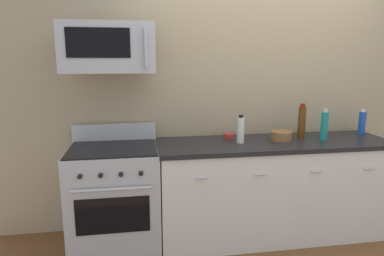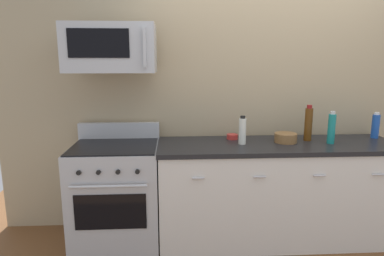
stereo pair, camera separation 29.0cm
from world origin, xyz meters
TOP-DOWN VIEW (x-y plane):
  - ground_plane at (0.00, 0.00)m, footprint 6.31×6.31m
  - back_wall at (0.00, 0.41)m, footprint 5.26×0.10m
  - counter_unit at (-0.00, -0.00)m, footprint 2.17×0.66m
  - range_oven at (-1.46, 0.00)m, footprint 0.76×0.69m
  - microwave at (-1.46, 0.05)m, footprint 0.74×0.44m
  - bottle_sparkling_teal at (0.46, -0.03)m, footprint 0.07×0.07m
  - bottle_soda_blue at (0.98, 0.16)m, footprint 0.07×0.07m
  - bottle_vinegar_white at (-0.33, -0.01)m, footprint 0.06×0.06m
  - bottle_wine_amber at (0.30, 0.09)m, footprint 0.07×0.07m
  - bowl_wooden_salad at (0.07, 0.03)m, footprint 0.20×0.20m
  - bowl_red_small at (-0.39, 0.19)m, footprint 0.10×0.10m

SIDE VIEW (x-z plane):
  - ground_plane at x=0.00m, z-range 0.00..0.00m
  - counter_unit at x=0.00m, z-range 0.00..0.92m
  - range_oven at x=-1.46m, z-range -0.07..1.00m
  - bowl_red_small at x=-0.39m, z-range 0.92..0.97m
  - bowl_wooden_salad at x=0.07m, z-range 0.92..1.01m
  - bottle_soda_blue at x=0.98m, z-range 0.91..1.16m
  - bottle_vinegar_white at x=-0.33m, z-range 0.91..1.17m
  - bottle_sparkling_teal at x=0.46m, z-range 0.91..1.20m
  - bottle_wine_amber at x=0.30m, z-range 0.91..1.24m
  - back_wall at x=0.00m, z-range 0.00..2.70m
  - microwave at x=-1.46m, z-range 1.55..1.95m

